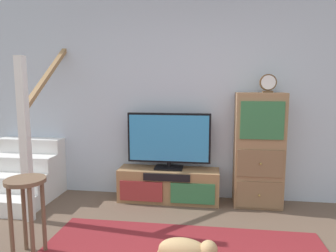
{
  "coord_description": "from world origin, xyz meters",
  "views": [
    {
      "loc": [
        0.21,
        -1.58,
        1.5
      ],
      "look_at": [
        -0.27,
        1.89,
        1.02
      ],
      "focal_mm": 32.58,
      "sensor_mm": 36.0,
      "label": 1
    }
  ],
  "objects_px": {
    "bar_stool_near": "(26,199)",
    "media_console": "(169,185)",
    "dog": "(187,251)",
    "desk_clock": "(268,83)",
    "television": "(169,139)",
    "side_cabinet": "(259,150)"
  },
  "relations": [
    {
      "from": "television",
      "to": "side_cabinet",
      "type": "height_order",
      "value": "side_cabinet"
    },
    {
      "from": "side_cabinet",
      "to": "bar_stool_near",
      "type": "bearing_deg",
      "value": -145.85
    },
    {
      "from": "media_console",
      "to": "television",
      "type": "distance_m",
      "value": 0.6
    },
    {
      "from": "media_console",
      "to": "dog",
      "type": "distance_m",
      "value": 1.43
    },
    {
      "from": "bar_stool_near",
      "to": "dog",
      "type": "height_order",
      "value": "bar_stool_near"
    },
    {
      "from": "television",
      "to": "bar_stool_near",
      "type": "bearing_deg",
      "value": -125.15
    },
    {
      "from": "television",
      "to": "media_console",
      "type": "bearing_deg",
      "value": -90.0
    },
    {
      "from": "bar_stool_near",
      "to": "media_console",
      "type": "bearing_deg",
      "value": 54.41
    },
    {
      "from": "media_console",
      "to": "bar_stool_near",
      "type": "xyz_separation_m",
      "value": [
        -1.04,
        -1.45,
        0.31
      ]
    },
    {
      "from": "television",
      "to": "desk_clock",
      "type": "height_order",
      "value": "desk_clock"
    },
    {
      "from": "desk_clock",
      "to": "bar_stool_near",
      "type": "distance_m",
      "value": 2.84
    },
    {
      "from": "media_console",
      "to": "dog",
      "type": "relative_size",
      "value": 2.38
    },
    {
      "from": "bar_stool_near",
      "to": "dog",
      "type": "xyz_separation_m",
      "value": [
        1.38,
        0.07,
        -0.41
      ]
    },
    {
      "from": "side_cabinet",
      "to": "dog",
      "type": "xyz_separation_m",
      "value": [
        -0.77,
        -1.39,
        -0.58
      ]
    },
    {
      "from": "desk_clock",
      "to": "dog",
      "type": "xyz_separation_m",
      "value": [
        -0.84,
        -1.38,
        -1.4
      ]
    },
    {
      "from": "television",
      "to": "side_cabinet",
      "type": "distance_m",
      "value": 1.12
    },
    {
      "from": "television",
      "to": "dog",
      "type": "relative_size",
      "value": 1.97
    },
    {
      "from": "television",
      "to": "side_cabinet",
      "type": "relative_size",
      "value": 0.76
    },
    {
      "from": "desk_clock",
      "to": "dog",
      "type": "bearing_deg",
      "value": -121.52
    },
    {
      "from": "media_console",
      "to": "side_cabinet",
      "type": "bearing_deg",
      "value": 0.53
    },
    {
      "from": "dog",
      "to": "bar_stool_near",
      "type": "bearing_deg",
      "value": -177.16
    },
    {
      "from": "side_cabinet",
      "to": "desk_clock",
      "type": "bearing_deg",
      "value": -11.27
    }
  ]
}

